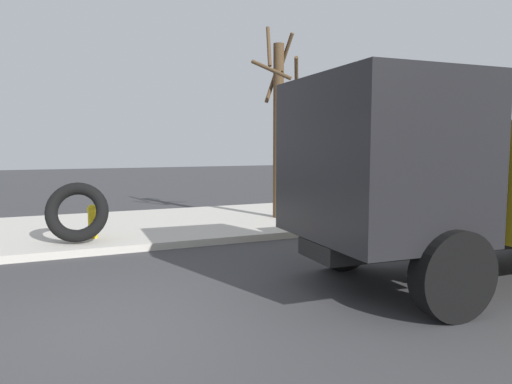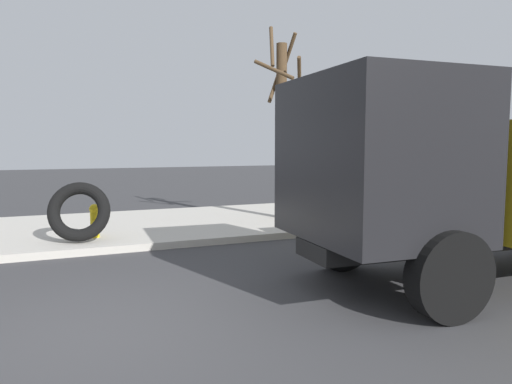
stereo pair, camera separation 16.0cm
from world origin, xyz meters
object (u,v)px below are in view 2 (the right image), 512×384
Objects in this scene: loose_tire at (79,212)px; bare_tree at (281,124)px; dump_truck_yellow at (502,176)px; fire_hydrant at (95,220)px.

bare_tree is (5.14, 1.36, 1.90)m from loose_tire.
loose_tire is 7.69m from dump_truck_yellow.
dump_truck_yellow reaches higher than fire_hydrant.
dump_truck_yellow is (5.69, -5.10, 1.08)m from fire_hydrant.
fire_hydrant is 0.53m from loose_tire.
loose_tire is 0.17× the size of dump_truck_yellow.
bare_tree is (-0.86, 6.09, 1.05)m from dump_truck_yellow.
dump_truck_yellow reaches higher than loose_tire.
fire_hydrant is 0.10× the size of dump_truck_yellow.
bare_tree is at bearing 14.78° from loose_tire.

